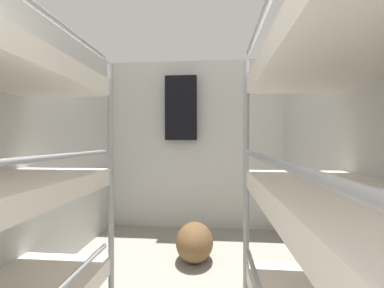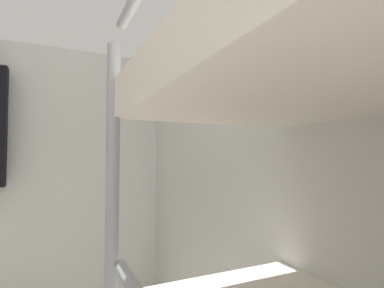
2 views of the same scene
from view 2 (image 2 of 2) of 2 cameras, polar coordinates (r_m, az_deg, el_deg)
name	(u,v)px [view 2 (image 2 of 2)]	position (r m, az deg, el deg)	size (l,w,h in m)	color
wall_right	(365,243)	(1.18, 30.15, -16.06)	(0.06, 4.29, 2.43)	silver
wall_back	(2,193)	(2.81, -32.49, -7.91)	(2.63, 0.06, 2.43)	silver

